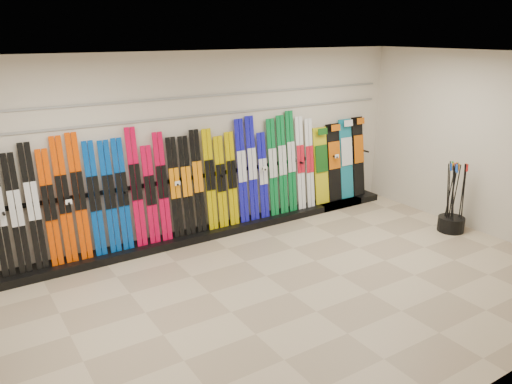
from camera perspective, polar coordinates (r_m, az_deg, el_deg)
floor at (r=6.71m, az=3.86°, el=-11.39°), size 8.00×8.00×0.00m
back_wall at (r=8.19m, az=-6.41°, el=5.25°), size 8.00×0.00×8.00m
right_wall at (r=9.04m, az=25.02°, el=4.87°), size 0.00×5.00×5.00m
ceiling at (r=5.86m, az=4.49°, el=15.14°), size 8.00×8.00×0.00m
ski_rack_base at (r=8.53m, az=-4.05°, el=-4.31°), size 8.00×0.40×0.12m
skis at (r=7.98m, az=-8.68°, el=0.87°), size 5.38×0.23×1.83m
snowboards at (r=9.84m, az=9.54°, el=3.50°), size 1.25×0.24×1.56m
pole_bin at (r=9.20m, az=21.38°, el=-3.42°), size 0.44×0.44×0.25m
ski_poles at (r=9.04m, az=21.71°, el=-0.57°), size 0.34×0.34×1.18m
slatwall_rail_0 at (r=8.07m, az=-6.46°, el=8.69°), size 7.60×0.02×0.03m
slatwall_rail_1 at (r=8.03m, az=-6.54°, el=10.80°), size 7.60×0.02×0.03m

